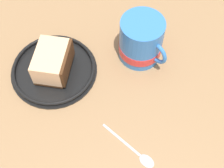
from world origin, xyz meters
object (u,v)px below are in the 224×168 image
(teaspoon, at_px, (139,154))
(tea_mug, at_px, (141,41))
(small_plate, at_px, (54,69))
(cake_slice, at_px, (53,62))

(teaspoon, bearing_deg, tea_mug, 169.14)
(small_plate, bearing_deg, tea_mug, 95.71)
(small_plate, relative_size, cake_slice, 1.76)
(cake_slice, relative_size, teaspoon, 1.02)
(small_plate, distance_m, teaspoon, 0.25)
(teaspoon, bearing_deg, small_plate, -144.46)
(tea_mug, relative_size, teaspoon, 1.06)
(small_plate, bearing_deg, cake_slice, 72.99)
(cake_slice, xyz_separation_m, teaspoon, (0.20, 0.14, -0.03))
(small_plate, xyz_separation_m, cake_slice, (0.00, 0.00, 0.03))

